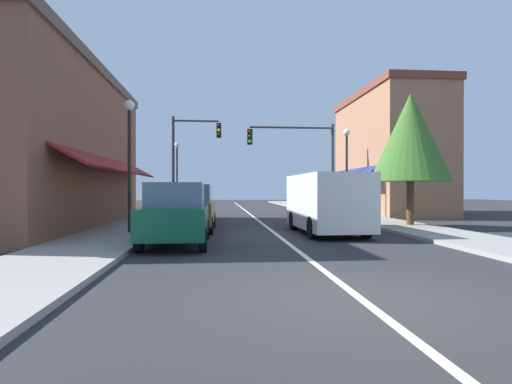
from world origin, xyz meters
TOP-DOWN VIEW (x-y plane):
  - ground_plane at (0.00, 18.00)m, footprint 80.00×80.00m
  - sidewalk_left at (-5.50, 18.00)m, footprint 2.60×56.00m
  - sidewalk_right at (5.50, 18.00)m, footprint 2.60×56.00m
  - lane_center_stripe at (0.00, 18.00)m, footprint 0.14×52.00m
  - storefront_left_block at (-9.51, 12.00)m, footprint 6.73×14.20m
  - storefront_right_block at (8.79, 20.00)m, footprint 5.30×10.20m
  - parked_car_nearest_left at (-3.22, 6.05)m, footprint 1.79×4.10m
  - parked_car_second_left at (-3.08, 10.19)m, footprint 1.87×4.14m
  - parked_car_third_left at (-3.23, 15.49)m, footprint 1.84×4.13m
  - van_in_lane at (1.82, 8.80)m, footprint 2.07×5.21m
  - traffic_signal_mast_arm at (2.96, 18.60)m, footprint 5.23×0.50m
  - traffic_signal_left_corner at (-3.86, 20.30)m, footprint 3.06×0.50m
  - street_lamp_left_near at (-5.06, 8.72)m, footprint 0.36×0.36m
  - street_lamp_right_mid at (4.81, 15.94)m, footprint 0.36×0.36m
  - street_lamp_left_far at (-4.86, 23.43)m, footprint 0.36×0.36m
  - tree_right_near at (5.90, 10.79)m, footprint 3.31×3.31m

SIDE VIEW (x-z plane):
  - ground_plane at x=0.00m, z-range 0.00..0.00m
  - lane_center_stripe at x=0.00m, z-range 0.00..0.01m
  - sidewalk_left at x=-5.50m, z-range 0.00..0.12m
  - sidewalk_right at x=5.50m, z-range 0.00..0.12m
  - parked_car_nearest_left at x=-3.22m, z-range -0.01..1.76m
  - parked_car_second_left at x=-3.08m, z-range -0.01..1.76m
  - parked_car_third_left at x=-3.23m, z-range -0.01..1.76m
  - van_in_lane at x=1.82m, z-range 0.09..2.21m
  - street_lamp_left_near at x=-5.06m, z-range 0.82..5.45m
  - street_lamp_right_mid at x=4.81m, z-range 0.83..5.64m
  - street_lamp_left_far at x=-4.86m, z-range 0.83..5.66m
  - storefront_left_block at x=-9.51m, z-range 0.00..6.68m
  - tree_right_near at x=5.90m, z-range 0.95..6.51m
  - traffic_signal_mast_arm at x=2.96m, z-range 1.03..6.53m
  - storefront_right_block at x=8.79m, z-range 0.00..7.76m
  - traffic_signal_left_corner at x=-3.86m, z-range 0.94..7.03m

